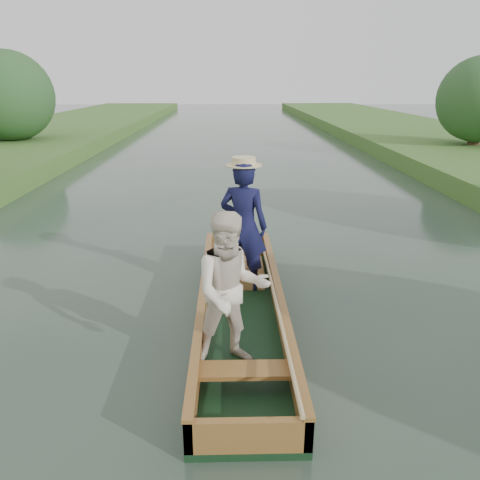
{
  "coord_description": "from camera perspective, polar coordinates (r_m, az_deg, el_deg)",
  "views": [
    {
      "loc": [
        -0.15,
        -5.67,
        3.1
      ],
      "look_at": [
        0.0,
        0.6,
        0.95
      ],
      "focal_mm": 35.0,
      "sensor_mm": 36.0,
      "label": 1
    }
  ],
  "objects": [
    {
      "name": "ground",
      "position": [
        6.47,
        0.13,
        -9.73
      ],
      "size": [
        120.0,
        120.0,
        0.0
      ],
      "primitive_type": "plane",
      "color": "#283D30",
      "rests_on": "ground"
    },
    {
      "name": "trees_far",
      "position": [
        15.36,
        -2.54,
        16.13
      ],
      "size": [
        23.0,
        17.41,
        4.35
      ],
      "color": "#47331E",
      "rests_on": "ground"
    },
    {
      "name": "punt",
      "position": [
        6.07,
        -0.18,
        -4.42
      ],
      "size": [
        1.18,
        5.11,
        2.06
      ],
      "color": "black",
      "rests_on": "ground"
    }
  ]
}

